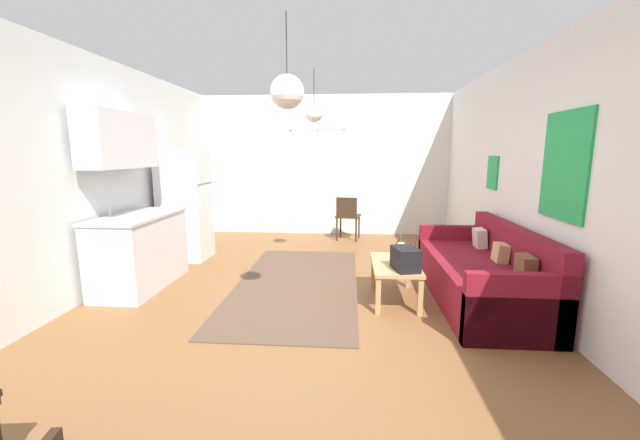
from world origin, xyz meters
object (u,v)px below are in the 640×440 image
(handbag, at_px, (405,259))
(refrigerator, at_px, (185,205))
(bamboo_vase, at_px, (400,250))
(pendant_lamp_near, at_px, (287,92))
(couch, at_px, (484,276))
(coffee_table, at_px, (395,268))
(accent_chair, at_px, (348,215))
(pendant_lamp_far, at_px, (314,112))

(handbag, bearing_deg, refrigerator, 150.70)
(bamboo_vase, xyz_separation_m, pendant_lamp_near, (-1.11, -1.09, 1.59))
(couch, height_order, refrigerator, refrigerator)
(couch, height_order, coffee_table, couch)
(accent_chair, bearing_deg, pendant_lamp_near, 93.15)
(pendant_lamp_near, bearing_deg, pendant_lamp_far, 89.06)
(couch, relative_size, pendant_lamp_near, 2.92)
(refrigerator, bearing_deg, handbag, -29.30)
(coffee_table, distance_m, accent_chair, 2.97)
(bamboo_vase, distance_m, pendant_lamp_near, 2.22)
(couch, distance_m, pendant_lamp_far, 2.94)
(coffee_table, xyz_separation_m, refrigerator, (-3.00, 1.47, 0.46))
(couch, distance_m, refrigerator, 4.26)
(couch, height_order, handbag, couch)
(coffee_table, bearing_deg, bamboo_vase, 68.77)
(couch, bearing_deg, refrigerator, 160.28)
(accent_chair, bearing_deg, handbag, 111.44)
(bamboo_vase, bearing_deg, accent_chair, 102.89)
(accent_chair, relative_size, pendant_lamp_near, 1.09)
(refrigerator, xyz_separation_m, pendant_lamp_far, (2.00, -0.30, 1.32))
(bamboo_vase, relative_size, pendant_lamp_far, 0.57)
(handbag, distance_m, pendant_lamp_near, 2.01)
(couch, distance_m, bamboo_vase, 0.94)
(coffee_table, xyz_separation_m, accent_chair, (-0.54, 2.91, 0.11))
(handbag, distance_m, refrigerator, 3.53)
(accent_chair, bearing_deg, couch, 128.39)
(refrigerator, height_order, pendant_lamp_near, pendant_lamp_near)
(couch, bearing_deg, pendant_lamp_far, 150.38)
(bamboo_vase, height_order, pendant_lamp_near, pendant_lamp_near)
(coffee_table, relative_size, bamboo_vase, 2.28)
(pendant_lamp_near, distance_m, pendant_lamp_far, 2.05)
(pendant_lamp_near, bearing_deg, accent_chair, 82.67)
(accent_chair, distance_m, pendant_lamp_far, 2.46)
(bamboo_vase, height_order, pendant_lamp_far, pendant_lamp_far)
(pendant_lamp_far, bearing_deg, refrigerator, 171.38)
(couch, xyz_separation_m, bamboo_vase, (-0.90, 0.16, 0.23))
(handbag, xyz_separation_m, refrigerator, (-3.07, 1.72, 0.28))
(accent_chair, relative_size, pendant_lamp_far, 1.17)
(handbag, distance_m, accent_chair, 3.22)
(handbag, relative_size, refrigerator, 0.22)
(bamboo_vase, xyz_separation_m, handbag, (-0.01, -0.45, 0.03))
(coffee_table, distance_m, pendant_lamp_near, 2.20)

